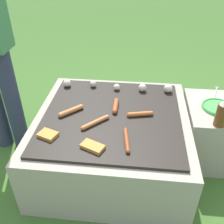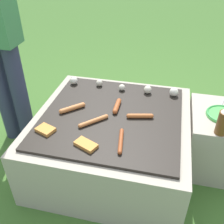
{
  "view_description": "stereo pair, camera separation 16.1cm",
  "coord_description": "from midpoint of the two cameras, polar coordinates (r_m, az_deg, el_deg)",
  "views": [
    {
      "loc": [
        0.14,
        -1.32,
        1.35
      ],
      "look_at": [
        0.0,
        0.0,
        0.43
      ],
      "focal_mm": 42.0,
      "sensor_mm": 36.0,
      "label": 1
    },
    {
      "loc": [
        0.3,
        -1.29,
        1.35
      ],
      "look_at": [
        0.0,
        0.0,
        0.43
      ],
      "focal_mm": 42.0,
      "sensor_mm": 36.0,
      "label": 2
    }
  ],
  "objects": [
    {
      "name": "ground_plane",
      "position": [
        1.89,
        2.48,
        -10.88
      ],
      "size": [
        14.0,
        14.0,
        0.0
      ],
      "primitive_type": "plane",
      "color": "#3D6628"
    },
    {
      "name": "grill",
      "position": [
        1.75,
        2.65,
        -6.22
      ],
      "size": [
        0.96,
        0.96,
        0.41
      ],
      "color": "#A89E8C",
      "rests_on": "ground_plane"
    },
    {
      "name": "side_ledge",
      "position": [
        1.91,
        23.84,
        -5.65
      ],
      "size": [
        0.36,
        0.46,
        0.41
      ],
      "color": "#A89E8C",
      "rests_on": "ground_plane"
    },
    {
      "name": "sausage_back_center",
      "position": [
        1.55,
        -1.07,
        -2.08
      ],
      "size": [
        0.15,
        0.15,
        0.03
      ],
      "color": "#C6753D",
      "rests_on": "grill"
    },
    {
      "name": "sausage_front_center",
      "position": [
        1.67,
        -5.91,
        0.78
      ],
      "size": [
        0.14,
        0.13,
        0.03
      ],
      "color": "#C6753D",
      "rests_on": "grill"
    },
    {
      "name": "sausage_back_right",
      "position": [
        1.61,
        9.0,
        -0.96
      ],
      "size": [
        0.16,
        0.06,
        0.03
      ],
      "color": "#B7602D",
      "rests_on": "grill"
    },
    {
      "name": "sausage_front_left",
      "position": [
        1.42,
        5.21,
        -6.41
      ],
      "size": [
        0.05,
        0.2,
        0.02
      ],
      "color": "#93421E",
      "rests_on": "grill"
    },
    {
      "name": "sausage_mid_left",
      "position": [
        1.68,
        3.85,
        1.22
      ],
      "size": [
        0.03,
        0.16,
        0.03
      ],
      "color": "#A34C23",
      "rests_on": "grill"
    },
    {
      "name": "bread_slice_center",
      "position": [
        1.39,
        -2.39,
        -7.24
      ],
      "size": [
        0.14,
        0.11,
        0.02
      ],
      "color": "#D18438",
      "rests_on": "grill"
    },
    {
      "name": "bread_slice_left",
      "position": [
        1.52,
        -11.36,
        -3.9
      ],
      "size": [
        0.12,
        0.1,
        0.02
      ],
      "color": "#D18438",
      "rests_on": "grill"
    },
    {
      "name": "mushroom_row",
      "position": [
        1.87,
        5.94,
        5.37
      ],
      "size": [
        0.78,
        0.08,
        0.06
      ],
      "color": "silver",
      "rests_on": "grill"
    },
    {
      "name": "plate_colorful",
      "position": [
        1.78,
        25.47,
        -0.6
      ],
      "size": [
        0.2,
        0.2,
        0.02
      ],
      "color": "#4CB24C",
      "rests_on": "side_ledge"
    },
    {
      "name": "condiment_bottle",
      "position": [
        1.59,
        25.83,
        -1.95
      ],
      "size": [
        0.07,
        0.07,
        0.17
      ],
      "color": "brown",
      "rests_on": "side_ledge"
    },
    {
      "name": "fork_utensil",
      "position": [
        1.95,
        25.35,
        2.3
      ],
      "size": [
        0.08,
        0.2,
        0.01
      ],
      "color": "silver",
      "rests_on": "side_ledge"
    }
  ]
}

